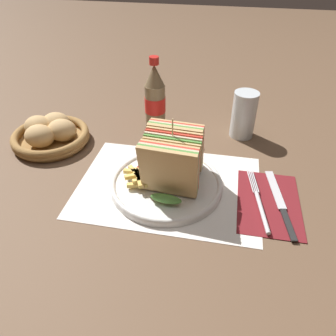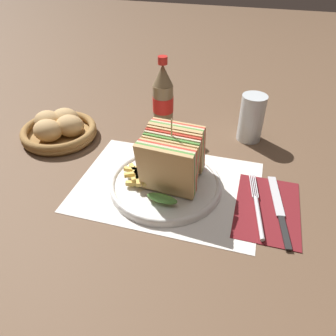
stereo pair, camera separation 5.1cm
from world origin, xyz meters
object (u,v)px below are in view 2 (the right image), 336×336
knife (279,210)px  club_sandwich (173,160)px  plate_main (166,183)px  coke_bottle_near (163,98)px  fork (258,210)px  bread_basket (59,129)px  glass_near (251,121)px

knife → club_sandwich: bearing=166.4°
plate_main → coke_bottle_near: size_ratio=1.24×
club_sandwich → fork: (0.19, -0.03, -0.07)m
knife → coke_bottle_near: bearing=130.1°
fork → knife: (0.04, 0.02, -0.00)m
club_sandwich → bread_basket: club_sandwich is taller
glass_near → bread_basket: bearing=-164.9°
plate_main → glass_near: size_ratio=1.97×
knife → coke_bottle_near: (-0.34, 0.28, 0.08)m
club_sandwich → fork: size_ratio=0.88×
bread_basket → fork: bearing=-15.7°
plate_main → fork: 0.21m
knife → coke_bottle_near: coke_bottle_near is taller
coke_bottle_near → fork: bearing=-45.6°
club_sandwich → knife: club_sandwich is taller
club_sandwich → bread_basket: bearing=161.0°
club_sandwich → plate_main: bearing=-170.4°
coke_bottle_near → glass_near: coke_bottle_near is taller
plate_main → bread_basket: size_ratio=1.24×
plate_main → fork: plate_main is taller
glass_near → knife: bearing=-72.5°
plate_main → glass_near: glass_near is taller
plate_main → club_sandwich: bearing=9.6°
plate_main → club_sandwich: 0.07m
coke_bottle_near → bread_basket: coke_bottle_near is taller
glass_near → club_sandwich: bearing=-119.6°
knife → bread_basket: bread_basket is taller
plate_main → coke_bottle_near: 0.29m
club_sandwich → coke_bottle_near: (-0.10, 0.27, 0.01)m
bread_basket → glass_near: bearing=15.1°
club_sandwich → glass_near: size_ratio=1.36×
coke_bottle_near → bread_basket: bearing=-151.2°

